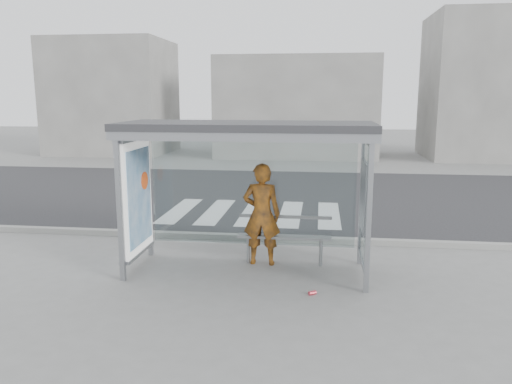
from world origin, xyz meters
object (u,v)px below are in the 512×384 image
bus_shelter (226,159)px  person (262,214)px  bench (285,236)px  soda_can (312,293)px

bus_shelter → person: 1.26m
person → bench: size_ratio=1.10×
soda_can → bus_shelter: bearing=147.6°
person → bus_shelter: bearing=34.6°
bench → soda_can: bearing=-69.0°
person → bench: 0.59m
bench → bus_shelter: bearing=-156.2°
bus_shelter → soda_can: size_ratio=35.35×
bus_shelter → soda_can: bus_shelter is taller
bench → soda_can: (0.54, -1.41, -0.49)m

